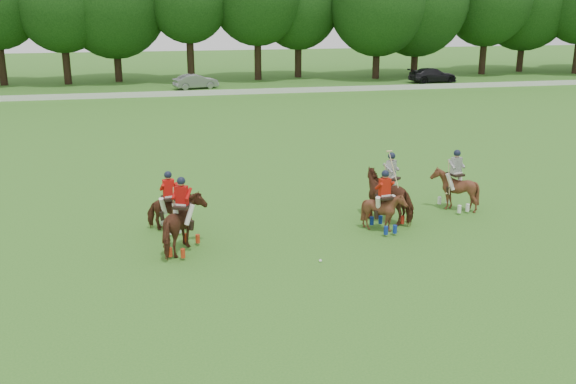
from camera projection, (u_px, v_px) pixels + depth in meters
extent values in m
plane|color=#306C1F|center=(309.00, 283.00, 17.84)|extent=(180.00, 180.00, 0.00)
cylinder|color=black|center=(1.00, 58.00, 59.50)|extent=(0.70, 0.70, 4.98)
cylinder|color=black|center=(66.00, 59.00, 60.31)|extent=(0.70, 0.70, 4.64)
cylinder|color=black|center=(118.00, 59.00, 62.25)|extent=(0.70, 0.70, 4.31)
cylinder|color=black|center=(190.00, 54.00, 62.08)|extent=(0.70, 0.70, 5.24)
cylinder|color=black|center=(258.00, 53.00, 63.65)|extent=(0.70, 0.70, 5.19)
cylinder|color=black|center=(298.00, 55.00, 65.93)|extent=(0.70, 0.70, 4.48)
ellipsoid|color=black|center=(298.00, 0.00, 64.37)|extent=(8.60, 8.60, 9.89)
cylinder|color=black|center=(376.00, 57.00, 64.84)|extent=(0.70, 0.70, 4.21)
cylinder|color=black|center=(415.00, 56.00, 67.06)|extent=(0.70, 0.70, 4.07)
cylinder|color=black|center=(483.00, 51.00, 68.74)|extent=(0.70, 0.70, 4.79)
cylinder|color=black|center=(521.00, 51.00, 71.33)|extent=(0.70, 0.70, 4.44)
cube|color=white|center=(200.00, 93.00, 53.40)|extent=(120.00, 0.10, 0.44)
imported|color=gray|center=(196.00, 81.00, 57.49)|extent=(4.18, 2.38, 1.30)
imported|color=black|center=(433.00, 75.00, 62.05)|extent=(4.85, 2.22, 1.37)
imported|color=#4B2214|center=(183.00, 226.00, 19.80)|extent=(1.71, 2.25, 1.73)
cube|color=black|center=(182.00, 206.00, 19.62)|extent=(0.63, 0.69, 0.08)
cylinder|color=tan|center=(173.00, 208.00, 19.70)|extent=(0.12, 0.20, 1.29)
imported|color=#4B2214|center=(170.00, 212.00, 21.67)|extent=(1.57, 1.41, 1.37)
cube|color=black|center=(169.00, 198.00, 21.52)|extent=(0.54, 0.64, 0.08)
cylinder|color=tan|center=(178.00, 199.00, 21.66)|extent=(0.07, 0.21, 1.29)
imported|color=#4B2214|center=(384.00, 211.00, 21.67)|extent=(1.30, 1.42, 1.41)
cube|color=black|center=(384.00, 197.00, 21.52)|extent=(0.51, 0.61, 0.08)
cylinder|color=tan|center=(394.00, 170.00, 21.35)|extent=(0.13, 0.77, 1.08)
imported|color=#4B2214|center=(390.00, 196.00, 22.68)|extent=(2.11, 2.26, 1.80)
cube|color=black|center=(391.00, 178.00, 22.49)|extent=(0.70, 0.71, 0.08)
cylinder|color=tan|center=(386.00, 182.00, 22.29)|extent=(0.16, 0.18, 1.29)
imported|color=#4B2214|center=(454.00, 189.00, 23.90)|extent=(1.57, 1.69, 1.59)
cube|color=black|center=(456.00, 174.00, 23.74)|extent=(0.55, 0.64, 0.08)
cylinder|color=tan|center=(449.00, 177.00, 23.64)|extent=(0.08, 0.21, 1.29)
sphere|color=white|center=(320.00, 261.00, 19.24)|extent=(0.09, 0.09, 0.09)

